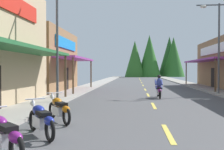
{
  "coord_description": "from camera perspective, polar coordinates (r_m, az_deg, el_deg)",
  "views": [
    {
      "loc": [
        -0.99,
        0.71,
        1.89
      ],
      "look_at": [
        -2.98,
        22.96,
        1.45
      ],
      "focal_mm": 41.01,
      "sensor_mm": 36.0,
      "label": 1
    }
  ],
  "objects": [
    {
      "name": "streetlamp_right",
      "position": [
        21.01,
        21.99,
        7.97
      ],
      "size": [
        2.08,
        0.3,
        6.9
      ],
      "color": "#474C51",
      "rests_on": "ground"
    },
    {
      "name": "streetlamp_left",
      "position": [
        14.79,
        -11.01,
        10.31
      ],
      "size": [
        2.08,
        0.3,
        6.6
      ],
      "color": "#474C51",
      "rests_on": "ground"
    },
    {
      "name": "rider_cruising_lead",
      "position": [
        17.57,
        10.42,
        -2.92
      ],
      "size": [
        0.6,
        2.14,
        1.57
      ],
      "rotation": [
        0.0,
        0.0,
        1.57
      ],
      "color": "black",
      "rests_on": "ground"
    },
    {
      "name": "centerline_dashes",
      "position": [
        32.22,
        6.88,
        -2.23
      ],
      "size": [
        0.16,
        65.09,
        0.01
      ],
      "color": "#E0C64C",
      "rests_on": "ground"
    },
    {
      "name": "motorcycle_parked_left_2",
      "position": [
        7.67,
        -15.55,
        -9.45
      ],
      "size": [
        1.41,
        1.74,
        1.04
      ],
      "rotation": [
        0.0,
        0.0,
        2.24
      ],
      "color": "black",
      "rests_on": "ground"
    },
    {
      "name": "sidewalk_right",
      "position": [
        29.13,
        19.1,
        -2.53
      ],
      "size": [
        2.22,
        87.83,
        0.12
      ],
      "primitive_type": "cube",
      "color": "gray",
      "rests_on": "ground"
    },
    {
      "name": "motorcycle_parked_left_1",
      "position": [
        6.21,
        -23.19,
        -12.03
      ],
      "size": [
        1.67,
        1.49,
        1.04
      ],
      "rotation": [
        0.0,
        0.0,
        2.42
      ],
      "color": "black",
      "rests_on": "ground"
    },
    {
      "name": "storefront_left_far",
      "position": [
        24.75,
        -19.6,
        2.98
      ],
      "size": [
        10.22,
        9.08,
        5.43
      ],
      "color": "olive",
      "rests_on": "ground"
    },
    {
      "name": "ground",
      "position": [
        28.29,
        7.12,
        -2.81
      ],
      "size": [
        9.87,
        87.83,
        0.1
      ],
      "primitive_type": "cube",
      "color": "#4C4C4F"
    },
    {
      "name": "motorcycle_parked_left_3",
      "position": [
        9.57,
        -11.71,
        -7.33
      ],
      "size": [
        1.36,
        1.78,
        1.04
      ],
      "rotation": [
        0.0,
        0.0,
        2.21
      ],
      "color": "black",
      "rests_on": "ground"
    },
    {
      "name": "treeline_backdrop",
      "position": [
        72.76,
        10.12,
        3.91
      ],
      "size": [
        16.55,
        11.88,
        11.54
      ],
      "color": "#255223",
      "rests_on": "ground"
    },
    {
      "name": "sidewalk_left",
      "position": [
        28.72,
        -5.03,
        -2.53
      ],
      "size": [
        2.22,
        87.83,
        0.12
      ],
      "primitive_type": "cube",
      "color": "#9E9991",
      "rests_on": "ground"
    }
  ]
}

